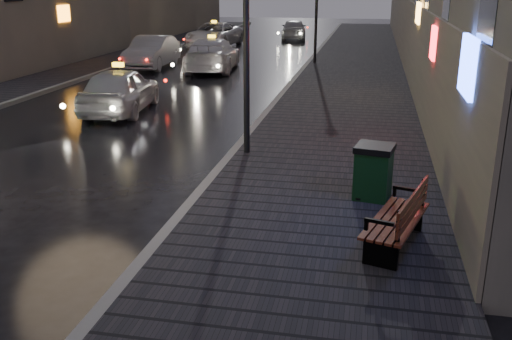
{
  "coord_description": "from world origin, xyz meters",
  "views": [
    {
      "loc": [
        4.64,
        -6.77,
        4.05
      ],
      "look_at": [
        2.75,
        2.64,
        0.85
      ],
      "focal_mm": 40.0,
      "sensor_mm": 36.0,
      "label": 1
    }
  ],
  "objects_px": {
    "lamp_near": "(246,7)",
    "car_far": "(294,29)",
    "trash_bin": "(373,171)",
    "taxi_near": "(120,90)",
    "car_left_mid": "(152,52)",
    "taxi_mid": "(212,54)",
    "bench": "(401,219)",
    "taxi_far": "(214,35)"
  },
  "relations": [
    {
      "from": "lamp_near",
      "to": "bench",
      "type": "relative_size",
      "value": 2.75
    },
    {
      "from": "car_left_mid",
      "to": "taxi_mid",
      "type": "distance_m",
      "value": 3.18
    },
    {
      "from": "trash_bin",
      "to": "taxi_far",
      "type": "relative_size",
      "value": 0.19
    },
    {
      "from": "trash_bin",
      "to": "car_far",
      "type": "bearing_deg",
      "value": 111.52
    },
    {
      "from": "lamp_near",
      "to": "trash_bin",
      "type": "relative_size",
      "value": 5.13
    },
    {
      "from": "trash_bin",
      "to": "taxi_mid",
      "type": "distance_m",
      "value": 17.48
    },
    {
      "from": "taxi_near",
      "to": "car_far",
      "type": "bearing_deg",
      "value": -101.91
    },
    {
      "from": "car_left_mid",
      "to": "car_far",
      "type": "relative_size",
      "value": 1.07
    },
    {
      "from": "trash_bin",
      "to": "taxi_far",
      "type": "distance_m",
      "value": 27.72
    },
    {
      "from": "taxi_mid",
      "to": "bench",
      "type": "bearing_deg",
      "value": 107.62
    },
    {
      "from": "taxi_far",
      "to": "car_left_mid",
      "type": "bearing_deg",
      "value": -88.57
    },
    {
      "from": "car_left_mid",
      "to": "taxi_mid",
      "type": "bearing_deg",
      "value": -10.32
    },
    {
      "from": "trash_bin",
      "to": "taxi_near",
      "type": "distance_m",
      "value": 10.37
    },
    {
      "from": "taxi_far",
      "to": "bench",
      "type": "bearing_deg",
      "value": -64.79
    },
    {
      "from": "trash_bin",
      "to": "car_left_mid",
      "type": "xyz_separation_m",
      "value": [
        -10.66,
        16.2,
        0.08
      ]
    },
    {
      "from": "bench",
      "to": "trash_bin",
      "type": "bearing_deg",
      "value": 118.03
    },
    {
      "from": "car_left_mid",
      "to": "car_far",
      "type": "bearing_deg",
      "value": 69.52
    },
    {
      "from": "trash_bin",
      "to": "taxi_far",
      "type": "xyz_separation_m",
      "value": [
        -10.16,
        25.79,
        0.08
      ]
    },
    {
      "from": "bench",
      "to": "trash_bin",
      "type": "height_order",
      "value": "trash_bin"
    },
    {
      "from": "bench",
      "to": "car_left_mid",
      "type": "height_order",
      "value": "car_left_mid"
    },
    {
      "from": "bench",
      "to": "taxi_mid",
      "type": "height_order",
      "value": "taxi_mid"
    },
    {
      "from": "taxi_near",
      "to": "taxi_mid",
      "type": "xyz_separation_m",
      "value": [
        0.5,
        9.2,
        0.03
      ]
    },
    {
      "from": "taxi_near",
      "to": "taxi_mid",
      "type": "distance_m",
      "value": 9.22
    },
    {
      "from": "bench",
      "to": "taxi_near",
      "type": "xyz_separation_m",
      "value": [
        -8.42,
        8.66,
        0.11
      ]
    },
    {
      "from": "car_far",
      "to": "trash_bin",
      "type": "bearing_deg",
      "value": 93.49
    },
    {
      "from": "taxi_near",
      "to": "taxi_far",
      "type": "bearing_deg",
      "value": -90.46
    },
    {
      "from": "bench",
      "to": "taxi_mid",
      "type": "bearing_deg",
      "value": 130.53
    },
    {
      "from": "bench",
      "to": "trash_bin",
      "type": "relative_size",
      "value": 1.86
    },
    {
      "from": "bench",
      "to": "trash_bin",
      "type": "distance_m",
      "value": 2.11
    },
    {
      "from": "trash_bin",
      "to": "taxi_mid",
      "type": "height_order",
      "value": "taxi_mid"
    },
    {
      "from": "taxi_mid",
      "to": "taxi_far",
      "type": "relative_size",
      "value": 0.97
    },
    {
      "from": "taxi_near",
      "to": "taxi_mid",
      "type": "relative_size",
      "value": 0.82
    },
    {
      "from": "bench",
      "to": "car_left_mid",
      "type": "xyz_separation_m",
      "value": [
        -11.08,
        18.27,
        0.14
      ]
    },
    {
      "from": "taxi_near",
      "to": "taxi_far",
      "type": "xyz_separation_m",
      "value": [
        -2.15,
        19.21,
        0.03
      ]
    },
    {
      "from": "lamp_near",
      "to": "car_left_mid",
      "type": "bearing_deg",
      "value": 119.31
    },
    {
      "from": "bench",
      "to": "taxi_mid",
      "type": "distance_m",
      "value": 19.54
    },
    {
      "from": "taxi_near",
      "to": "car_left_mid",
      "type": "xyz_separation_m",
      "value": [
        -2.66,
        9.61,
        0.02
      ]
    },
    {
      "from": "taxi_far",
      "to": "taxi_near",
      "type": "bearing_deg",
      "value": -79.18
    },
    {
      "from": "taxi_near",
      "to": "car_far",
      "type": "distance_m",
      "value": 25.02
    },
    {
      "from": "bench",
      "to": "taxi_near",
      "type": "distance_m",
      "value": 12.08
    },
    {
      "from": "lamp_near",
      "to": "car_far",
      "type": "height_order",
      "value": "lamp_near"
    },
    {
      "from": "lamp_near",
      "to": "car_far",
      "type": "bearing_deg",
      "value": 95.6
    }
  ]
}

